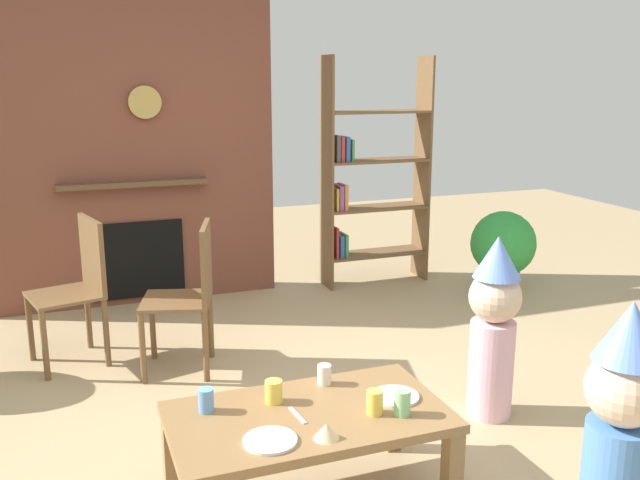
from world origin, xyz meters
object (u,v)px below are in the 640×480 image
Objects in this scene: coffee_table at (308,427)px; paper_plate_rear at (270,440)px; birthday_cake_slice at (326,431)px; paper_plate_front at (395,396)px; potted_plant_tall at (503,247)px; child_in_pink at (494,323)px; paper_cup_near_right at (274,391)px; paper_cup_near_left at (375,402)px; dining_chair_left at (79,282)px; paper_cup_center at (206,400)px; paper_cup_far_left at (402,403)px; dining_chair_middle at (191,289)px; child_with_cone_hat at (621,426)px; paper_cup_far_right at (324,375)px; bookshelf at (368,181)px.

coffee_table is 5.49× the size of paper_plate_rear.
birthday_cake_slice is at bearing -13.21° from paper_plate_rear.
paper_plate_front is 1.00× the size of paper_plate_rear.
potted_plant_tall is at bearing 41.33° from paper_plate_rear.
paper_cup_near_right is at bearing -7.51° from child_in_pink.
paper_cup_near_left reaches higher than coffee_table.
child_in_pink is (0.90, 0.50, 0.05)m from paper_cup_near_left.
birthday_cake_slice is at bearing 96.56° from dining_chair_left.
child_in_pink is at bearing 22.55° from paper_plate_rear.
dining_chair_left is at bearing 103.96° from paper_cup_center.
paper_cup_far_left is at bearing -22.75° from coffee_table.
dining_chair_middle is (-0.55, 1.66, 0.05)m from paper_cup_far_left.
birthday_cake_slice is at bearing -155.76° from paper_cup_near_left.
dining_chair_left reaches higher than birthday_cake_slice.
child_with_cone_hat is 3.24m from potted_plant_tall.
coffee_table is 11.25× the size of paper_cup_near_left.
potted_plant_tall is at bearing 46.56° from paper_plate_front.
paper_cup_far_right is 1.21m from child_with_cone_hat.
bookshelf is 2.96m from paper_cup_far_right.
potted_plant_tall is at bearing -81.49° from child_with_cone_hat.
coffee_table is at bearing -124.36° from paper_cup_far_right.
child_in_pink is at bearing -98.90° from bookshelf.
dining_chair_middle is (-1.35, 1.12, -0.00)m from child_in_pink.
dining_chair_left is at bearing -56.52° from child_in_pink.
paper_cup_far_left is 1.06× the size of birthday_cake_slice.
dining_chair_middle is (-0.09, 1.38, 0.05)m from paper_cup_near_right.
paper_cup_near_right is 0.54m from paper_cup_far_left.
dining_chair_middle is at bearing 97.46° from coffee_table.
dining_chair_left is 1.33× the size of potted_plant_tall.
paper_cup_far_left is 0.42m from paper_cup_far_right.
paper_plate_rear is 0.21m from birthday_cake_slice.
child_in_pink is at bearing 28.01° from birthday_cake_slice.
paper_cup_center is at bearing 135.85° from birthday_cake_slice.
paper_cup_center reaches higher than paper_cup_far_right.
paper_cup_far_right is 3.01m from potted_plant_tall.
child_in_pink reaches higher than paper_cup_far_right.
paper_cup_far_left is 0.52× the size of paper_plate_rear.
paper_cup_near_right is at bearing 110.06° from dining_chair_middle.
paper_cup_near_left is at bearing -113.66° from bookshelf.
dining_chair_middle is at bearing 105.49° from paper_cup_near_left.
paper_cup_center is 0.11× the size of dining_chair_middle.
child_with_cone_hat is 1.11m from child_in_pink.
bookshelf reaches higher than paper_cup_near_right.
dining_chair_middle is at bearing -166.06° from potted_plant_tall.
paper_cup_far_right is at bearing 117.23° from paper_cup_far_left.
paper_cup_far_left is 0.16× the size of potted_plant_tall.
dining_chair_left is (-1.17, 2.05, 0.05)m from paper_cup_far_left.
paper_cup_far_left is 1.75m from dining_chair_middle.
paper_cup_far_right is at bearing -139.70° from potted_plant_tall.
paper_cup_center is (-0.64, 0.26, -0.00)m from paper_cup_near_left.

